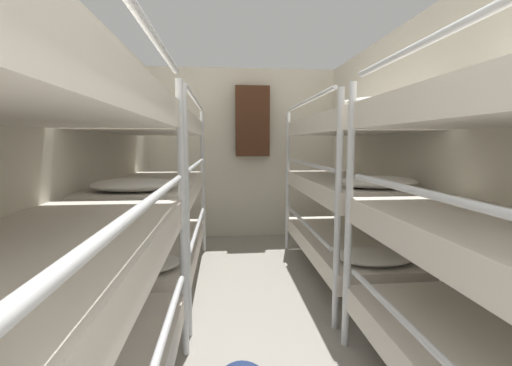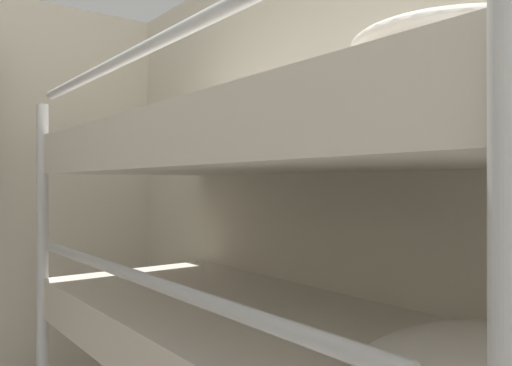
# 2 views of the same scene
# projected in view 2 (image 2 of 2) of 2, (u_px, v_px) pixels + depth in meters

# --- Properties ---
(bunk_stack_right_far) EXTENTS (0.76, 1.84, 1.67)m
(bunk_stack_right_far) POSITION_uv_depth(u_px,v_px,m) (270.00, 339.00, 1.40)
(bunk_stack_right_far) COLOR silver
(bunk_stack_right_far) RESTS_ON ground_plane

